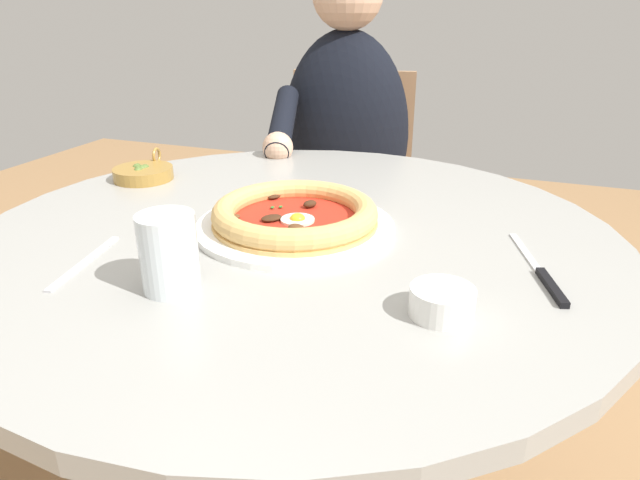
# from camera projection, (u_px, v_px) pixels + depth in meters

# --- Properties ---
(dining_table) EXTENTS (0.99, 0.99, 0.75)m
(dining_table) POSITION_uv_depth(u_px,v_px,m) (297.00, 319.00, 0.94)
(dining_table) COLOR #999993
(dining_table) RESTS_ON ground
(pizza_on_plate) EXTENTS (0.31, 0.31, 0.04)m
(pizza_on_plate) POSITION_uv_depth(u_px,v_px,m) (294.00, 216.00, 0.87)
(pizza_on_plate) COLOR white
(pizza_on_plate) RESTS_ON dining_table
(water_glass) EXTENTS (0.07, 0.07, 0.10)m
(water_glass) POSITION_uv_depth(u_px,v_px,m) (169.00, 258.00, 0.68)
(water_glass) COLOR silver
(water_glass) RESTS_ON dining_table
(steak_knife) EXTENTS (0.21, 0.08, 0.01)m
(steak_knife) POSITION_uv_depth(u_px,v_px,m) (544.00, 276.00, 0.72)
(steak_knife) COLOR silver
(steak_knife) RESTS_ON dining_table
(ramekin_capers) EXTENTS (0.07, 0.07, 0.03)m
(ramekin_capers) POSITION_uv_depth(u_px,v_px,m) (442.00, 301.00, 0.63)
(ramekin_capers) COLOR white
(ramekin_capers) RESTS_ON dining_table
(olive_pan) EXTENTS (0.14, 0.12, 0.05)m
(olive_pan) POSITION_uv_depth(u_px,v_px,m) (143.00, 173.00, 1.11)
(olive_pan) COLOR olive
(olive_pan) RESTS_ON dining_table
(fork_utensil) EXTENTS (0.17, 0.04, 0.00)m
(fork_utensil) POSITION_uv_depth(u_px,v_px,m) (85.00, 262.00, 0.76)
(fork_utensil) COLOR #BCBCC1
(fork_utensil) RESTS_ON dining_table
(diner_person) EXTENTS (0.54, 0.39, 1.18)m
(diner_person) POSITION_uv_depth(u_px,v_px,m) (343.00, 207.00, 1.63)
(diner_person) COLOR #282833
(diner_person) RESTS_ON ground
(cafe_chair_diner) EXTENTS (0.50, 0.50, 0.87)m
(cafe_chair_diner) POSITION_uv_depth(u_px,v_px,m) (349.00, 191.00, 1.77)
(cafe_chair_diner) COLOR #957050
(cafe_chair_diner) RESTS_ON ground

